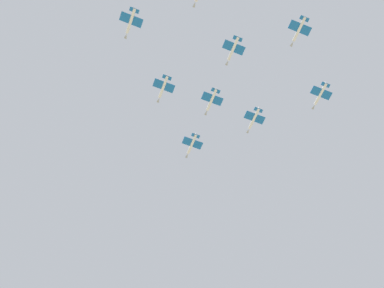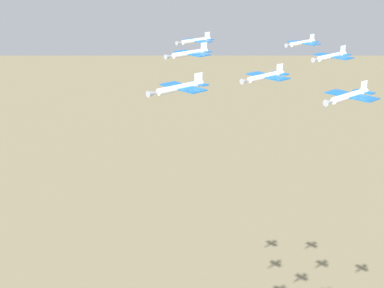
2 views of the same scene
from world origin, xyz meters
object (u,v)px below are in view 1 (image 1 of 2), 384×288
object	(u,v)px
jet_port_trail	(233,49)
jet_tail_end	(299,30)
jet_starboard_outer	(131,22)
jet_port_inner	(163,87)
jet_starboard_inner	(254,119)
jet_center_rear	(320,95)
jet_lead	(192,144)
jet_port_outer	(211,100)

from	to	relation	value
jet_port_trail	jet_tail_end	xyz separation A→B (m)	(23.56, 2.51, -1.01)
jet_starboard_outer	jet_tail_end	distance (m)	58.50
jet_port_inner	jet_port_trail	bearing A→B (deg)	-50.19
jet_starboard_inner	jet_center_rear	bearing A→B (deg)	-45.00
jet_lead	jet_tail_end	size ratio (longest dim) A/B	1.00
jet_starboard_inner	jet_starboard_outer	bearing A→B (deg)	-161.57
jet_port_inner	jet_starboard_outer	xyz separation A→B (m)	(-0.12, -26.16, -0.35)
jet_starboard_outer	jet_tail_end	xyz separation A→B (m)	(52.44, 25.93, 0.24)
jet_starboard_outer	jet_center_rear	world-z (taller)	jet_center_rear
jet_port_inner	jet_tail_end	distance (m)	52.32
jet_port_inner	jet_center_rear	size ratio (longest dim) A/B	1.00
jet_port_inner	jet_center_rear	xyz separation A→B (m)	(52.44, 25.93, 0.23)
jet_lead	jet_port_inner	xyz separation A→B (m)	(-0.12, -26.16, -0.97)
jet_lead	jet_tail_end	distance (m)	58.51
jet_starboard_outer	jet_lead	bearing A→B (deg)	45.00
jet_starboard_outer	jet_tail_end	world-z (taller)	jet_tail_end
jet_lead	jet_port_trail	world-z (taller)	jet_lead
jet_lead	jet_starboard_outer	size ratio (longest dim) A/B	1.00
jet_center_rear	jet_port_trail	xyz separation A→B (m)	(-23.67, -28.67, 0.67)
jet_center_rear	jet_port_trail	world-z (taller)	jet_port_trail
jet_lead	jet_starboard_inner	world-z (taller)	jet_starboard_inner
jet_port_outer	jet_tail_end	size ratio (longest dim) A/B	1.00
jet_port_inner	jet_port_outer	bearing A→B (deg)	-5.71
jet_port_inner	jet_center_rear	distance (m)	58.50
jet_tail_end	jet_starboard_outer	bearing A→B (deg)	161.57
jet_starboard_inner	jet_center_rear	distance (m)	26.20
jet_tail_end	jet_lead	bearing A→B (deg)	108.43
jet_starboard_outer	jet_port_outer	bearing A→B (deg)	24.23
jet_starboard_inner	jet_port_inner	bearing A→B (deg)	180.00
jet_starboard_inner	jet_starboard_outer	distance (m)	58.53
jet_port_outer	jet_starboard_outer	xyz separation A→B (m)	(-14.56, -37.87, -0.10)
jet_lead	jet_starboard_inner	distance (m)	26.17
jet_lead	jet_center_rear	world-z (taller)	jet_lead
jet_port_inner	jet_tail_end	world-z (taller)	jet_port_inner
jet_port_outer	jet_center_rear	world-z (taller)	jet_center_rear
jet_starboard_outer	jet_port_trail	size ratio (longest dim) A/B	1.00
jet_starboard_outer	jet_port_inner	bearing A→B (deg)	45.00
jet_lead	jet_starboard_outer	bearing A→B (deg)	-135.00
jet_port_outer	jet_port_trail	bearing A→B (deg)	-90.00
jet_center_rear	jet_tail_end	size ratio (longest dim) A/B	1.00
jet_port_inner	jet_port_trail	world-z (taller)	jet_port_trail
jet_center_rear	jet_tail_end	distance (m)	26.16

